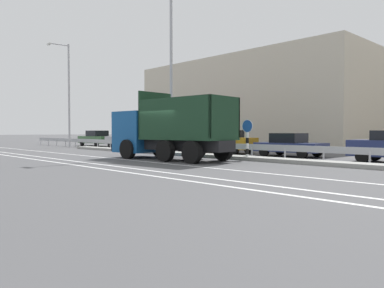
# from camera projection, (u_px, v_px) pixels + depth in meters

# --- Properties ---
(ground_plane) EXTENTS (320.00, 320.00, 0.00)m
(ground_plane) POSITION_uv_depth(u_px,v_px,m) (172.00, 160.00, 19.34)
(ground_plane) COLOR #4C4C4F
(lane_strip_0) EXTENTS (55.00, 0.16, 0.01)m
(lane_strip_0) POSITION_uv_depth(u_px,v_px,m) (144.00, 161.00, 18.29)
(lane_strip_0) COLOR silver
(lane_strip_0) RESTS_ON ground_plane
(lane_strip_1) EXTENTS (55.00, 0.16, 0.01)m
(lane_strip_1) POSITION_uv_depth(u_px,v_px,m) (101.00, 164.00, 16.64)
(lane_strip_1) COLOR silver
(lane_strip_1) RESTS_ON ground_plane
(lane_strip_2) EXTENTS (55.00, 0.16, 0.01)m
(lane_strip_2) POSITION_uv_depth(u_px,v_px,m) (80.00, 166.00, 15.98)
(lane_strip_2) COLOR silver
(lane_strip_2) RESTS_ON ground_plane
(median_island) EXTENTS (30.25, 1.10, 0.18)m
(median_island) POSITION_uv_depth(u_px,v_px,m) (210.00, 156.00, 21.30)
(median_island) COLOR gray
(median_island) RESTS_ON ground_plane
(median_guardrail) EXTENTS (55.00, 0.09, 0.78)m
(median_guardrail) POSITION_uv_depth(u_px,v_px,m) (223.00, 147.00, 22.07)
(median_guardrail) COLOR #9EA0A5
(median_guardrail) RESTS_ON ground_plane
(dump_truck) EXTENTS (7.37, 3.13, 3.59)m
(dump_truck) POSITION_uv_depth(u_px,v_px,m) (159.00, 134.00, 20.13)
(dump_truck) COLOR #144C8C
(dump_truck) RESTS_ON ground_plane
(median_road_sign) EXTENTS (0.68, 0.16, 2.09)m
(median_road_sign) POSITION_uv_depth(u_px,v_px,m) (247.00, 139.00, 19.34)
(median_road_sign) COLOR white
(median_road_sign) RESTS_ON ground_plane
(street_lamp_0) EXTENTS (0.72, 1.95, 9.43)m
(street_lamp_0) POSITION_uv_depth(u_px,v_px,m) (68.00, 91.00, 34.10)
(street_lamp_0) COLOR #ADADB2
(street_lamp_0) RESTS_ON ground_plane
(street_lamp_1) EXTENTS (0.71, 1.83, 10.56)m
(street_lamp_1) POSITION_uv_depth(u_px,v_px,m) (170.00, 63.00, 23.32)
(street_lamp_1) COLOR #ADADB2
(street_lamp_1) RESTS_ON ground_plane
(parked_car_0) EXTENTS (4.84, 1.85, 1.56)m
(parked_car_0) POSITION_uv_depth(u_px,v_px,m) (97.00, 138.00, 37.83)
(parked_car_0) COLOR #335B33
(parked_car_0) RESTS_ON ground_plane
(parked_car_1) EXTENTS (4.69, 2.05, 1.47)m
(parked_car_1) POSITION_uv_depth(u_px,v_px,m) (128.00, 139.00, 33.27)
(parked_car_1) COLOR #A3A3A8
(parked_car_1) RESTS_ON ground_plane
(parked_car_2) EXTENTS (3.99, 2.01, 1.48)m
(parked_car_2) POSITION_uv_depth(u_px,v_px,m) (179.00, 141.00, 28.87)
(parked_car_2) COLOR maroon
(parked_car_2) RESTS_ON ground_plane
(parked_car_3) EXTENTS (4.16, 2.05, 1.56)m
(parked_car_3) POSITION_uv_depth(u_px,v_px,m) (226.00, 142.00, 25.21)
(parked_car_3) COLOR #B27A14
(parked_car_3) RESTS_ON ground_plane
(parked_car_4) EXTENTS (3.99, 2.22, 1.37)m
(parked_car_4) POSITION_uv_depth(u_px,v_px,m) (290.00, 145.00, 21.81)
(parked_car_4) COLOR navy
(parked_car_4) RESTS_ON ground_plane
(background_building_0) EXTENTS (22.62, 14.54, 8.32)m
(background_building_0) POSITION_uv_depth(u_px,v_px,m) (267.00, 105.00, 38.55)
(background_building_0) COLOR beige
(background_building_0) RESTS_ON ground_plane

